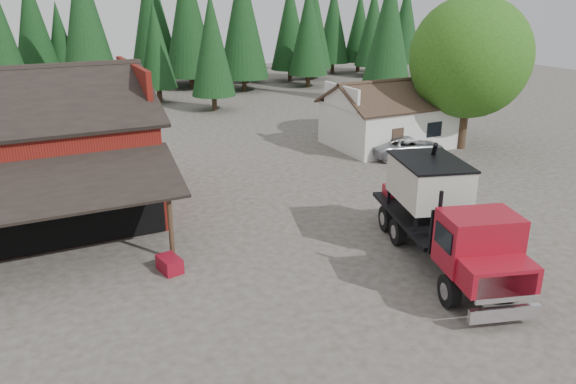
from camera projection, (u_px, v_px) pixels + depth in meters
name	position (u px, v px, depth m)	size (l,w,h in m)	color
ground	(317.00, 252.00, 23.56)	(120.00, 120.00, 0.00)	#453D36
red_barn	(12.00, 163.00, 26.40)	(12.80, 13.63, 7.18)	maroon
farmhouse	(389.00, 122.00, 39.38)	(8.60, 6.42, 4.65)	silver
deciduous_tree	(470.00, 62.00, 37.07)	(8.00, 8.00, 10.20)	#382619
conifer_backdrop	(123.00, 95.00, 58.97)	(76.00, 16.00, 16.00)	#103217
near_pine_b	(212.00, 44.00, 49.36)	(3.96, 3.96, 10.40)	#382619
near_pine_c	(389.00, 30.00, 52.33)	(4.84, 4.84, 12.40)	#382619
near_pine_d	(85.00, 27.00, 48.05)	(5.28, 5.28, 13.40)	#382619
feed_truck	(444.00, 215.00, 22.03)	(5.30, 10.09, 4.41)	black
silver_car	(406.00, 146.00, 36.85)	(2.39, 5.19, 1.44)	#A9ABB1
equip_box	(170.00, 264.00, 21.87)	(0.70, 1.10, 0.60)	maroon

